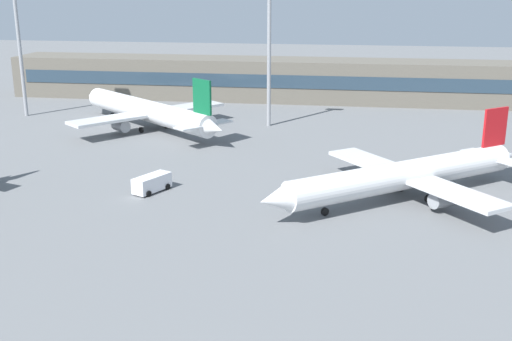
{
  "coord_description": "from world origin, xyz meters",
  "views": [
    {
      "loc": [
        9.42,
        -32.6,
        24.9
      ],
      "look_at": [
        -1.94,
        40.0,
        3.0
      ],
      "focal_mm": 44.07,
      "sensor_mm": 36.0,
      "label": 1
    }
  ],
  "objects_px": {
    "floodlight_tower_west": "(269,48)",
    "floodlight_tower_east": "(18,32)",
    "airplane_mid": "(403,176)",
    "airplane_far": "(146,111)",
    "service_van_white": "(152,183)"
  },
  "relations": [
    {
      "from": "floodlight_tower_west",
      "to": "floodlight_tower_east",
      "type": "bearing_deg",
      "value": 178.09
    },
    {
      "from": "airplane_mid",
      "to": "floodlight_tower_west",
      "type": "height_order",
      "value": "floodlight_tower_west"
    },
    {
      "from": "airplane_mid",
      "to": "airplane_far",
      "type": "xyz_separation_m",
      "value": [
        -42.6,
        32.48,
        0.28
      ]
    },
    {
      "from": "floodlight_tower_west",
      "to": "floodlight_tower_east",
      "type": "height_order",
      "value": "floodlight_tower_east"
    },
    {
      "from": "service_van_white",
      "to": "floodlight_tower_east",
      "type": "distance_m",
      "value": 58.89
    },
    {
      "from": "floodlight_tower_west",
      "to": "service_van_white",
      "type": "bearing_deg",
      "value": -103.03
    },
    {
      "from": "floodlight_tower_east",
      "to": "floodlight_tower_west",
      "type": "bearing_deg",
      "value": -1.91
    },
    {
      "from": "airplane_mid",
      "to": "airplane_far",
      "type": "height_order",
      "value": "airplane_far"
    },
    {
      "from": "airplane_mid",
      "to": "service_van_white",
      "type": "bearing_deg",
      "value": -176.69
    },
    {
      "from": "airplane_mid",
      "to": "airplane_far",
      "type": "relative_size",
      "value": 0.93
    },
    {
      "from": "airplane_mid",
      "to": "floodlight_tower_east",
      "type": "bearing_deg",
      "value": 150.31
    },
    {
      "from": "airplane_far",
      "to": "service_van_white",
      "type": "distance_m",
      "value": 36.37
    },
    {
      "from": "airplane_mid",
      "to": "service_van_white",
      "type": "xyz_separation_m",
      "value": [
        -30.52,
        -1.77,
        -1.85
      ]
    },
    {
      "from": "airplane_far",
      "to": "floodlight_tower_west",
      "type": "relative_size",
      "value": 1.46
    },
    {
      "from": "floodlight_tower_east",
      "to": "airplane_mid",
      "type": "bearing_deg",
      "value": -29.69
    }
  ]
}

